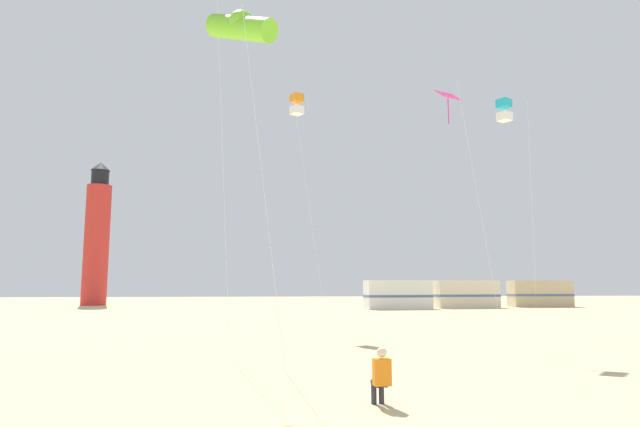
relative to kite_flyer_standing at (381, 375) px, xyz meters
name	(u,v)px	position (x,y,z in m)	size (l,w,h in m)	color
kite_flyer_standing	(381,375)	(0.00, 0.00, 0.00)	(0.35, 0.52, 1.16)	orange
kite_tube_lime	(241,27)	(-3.07, 4.38, 9.35)	(2.57, 2.50, 10.67)	silver
kite_box_orange	(297,105)	(-0.46, 17.96, 11.71)	(2.07, 2.07, 12.93)	silver
kite_diamond_magenta	(450,105)	(5.27, 9.65, 9.06)	(2.44, 2.44, 10.33)	silver
kite_box_cyan	(504,111)	(10.04, 14.65, 10.68)	(1.87, 1.98, 11.89)	silver
lighthouse_distant	(97,237)	(-21.29, 54.11, 7.22)	(2.80, 2.80, 16.80)	red
rv_van_white	(398,295)	(11.17, 41.04, 0.78)	(6.56, 2.70, 2.80)	white
rv_van_cream	(466,294)	(18.73, 42.59, 0.78)	(6.50, 2.50, 2.80)	beige
rv_van_tan	(540,294)	(27.72, 44.41, 0.78)	(6.55, 2.66, 2.80)	#C6B28C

